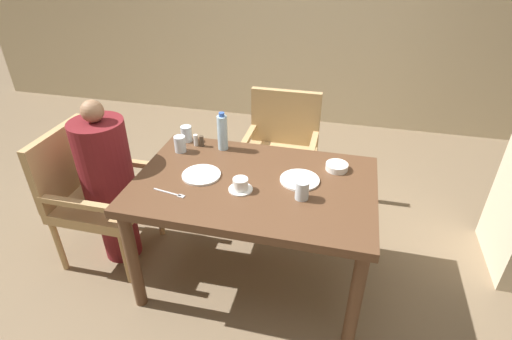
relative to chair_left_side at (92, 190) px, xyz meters
The scene contains 16 objects.
ground_plane 1.19m from the chair_left_side, ahead, with size 16.00×16.00×0.00m, color #7A664C.
dining_table 1.09m from the chair_left_side, ahead, with size 1.35×0.87×0.73m.
chair_left_side is the anchor object (origin of this frame).
diner_in_left_chair 0.16m from the chair_left_side, ahead, with size 0.32×0.32×1.13m.
chair_far_side 1.37m from the chair_left_side, 38.01° to the left, with size 0.54×0.54×0.90m.
plate_main_left 1.35m from the chair_left_side, ahead, with size 0.22×0.22×0.01m.
plate_main_right 0.81m from the chair_left_side, ahead, with size 0.22×0.22×0.01m.
teacup_with_saucer 1.07m from the chair_left_side, ahead, with size 0.13×0.13×0.07m.
bowl_small 1.56m from the chair_left_side, ahead, with size 0.13×0.13×0.04m.
water_bottle 0.93m from the chair_left_side, 22.30° to the left, with size 0.06×0.06×0.25m.
glass_tall_near 0.66m from the chair_left_side, 22.85° to the left, with size 0.07×0.07×0.10m.
glass_tall_mid 0.71m from the chair_left_side, 35.27° to the left, with size 0.07×0.07×0.10m.
glass_tall_far 1.39m from the chair_left_side, ahead, with size 0.07×0.07×0.10m.
salt_shaker 0.74m from the chair_left_side, 27.98° to the left, with size 0.03×0.03×0.08m.
pepper_shaker 0.78m from the chair_left_side, 26.53° to the left, with size 0.03×0.03×0.07m.
fork_beside_plate 0.76m from the chair_left_side, 17.85° to the right, with size 0.19×0.05×0.00m.
Camera 1 is at (0.45, -1.81, 1.97)m, focal length 28.00 mm.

